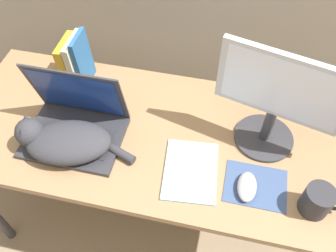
# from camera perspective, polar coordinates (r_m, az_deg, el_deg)

# --- Properties ---
(desk) EXTENTS (1.44, 0.65, 0.72)m
(desk) POSITION_cam_1_polar(r_m,az_deg,el_deg) (1.40, -3.72, -2.71)
(desk) COLOR #93704C
(desk) RESTS_ON ground_plane
(laptop) EXTENTS (0.35, 0.26, 0.27)m
(laptop) POSITION_cam_1_polar(r_m,az_deg,el_deg) (1.34, -14.63, 0.34)
(laptop) COLOR #2D2D33
(laptop) RESTS_ON desk
(cat) EXTENTS (0.43, 0.25, 0.13)m
(cat) POSITION_cam_1_polar(r_m,az_deg,el_deg) (1.30, -16.46, -2.29)
(cat) COLOR #333338
(cat) RESTS_ON desk
(external_monitor) EXTENTS (0.41, 0.22, 0.40)m
(external_monitor) POSITION_cam_1_polar(r_m,az_deg,el_deg) (1.21, 17.11, 4.10)
(external_monitor) COLOR #333338
(external_monitor) RESTS_ON desk
(mousepad) EXTENTS (0.21, 0.16, 0.00)m
(mousepad) POSITION_cam_1_polar(r_m,az_deg,el_deg) (1.25, 13.86, -9.26)
(mousepad) COLOR #384C75
(mousepad) RESTS_ON desk
(computer_mouse) EXTENTS (0.06, 0.11, 0.03)m
(computer_mouse) POSITION_cam_1_polar(r_m,az_deg,el_deg) (1.22, 12.55, -9.46)
(computer_mouse) COLOR #99999E
(computer_mouse) RESTS_ON mousepad
(book_row) EXTENTS (0.10, 0.15, 0.23)m
(book_row) POSITION_cam_1_polar(r_m,az_deg,el_deg) (1.51, -14.61, 10.12)
(book_row) COLOR gold
(book_row) RESTS_ON desk
(notepad) EXTENTS (0.21, 0.26, 0.01)m
(notepad) POSITION_cam_1_polar(r_m,az_deg,el_deg) (1.24, 3.63, -7.17)
(notepad) COLOR #99C6E0
(notepad) RESTS_ON desk
(mug) EXTENTS (0.14, 0.09, 0.10)m
(mug) POSITION_cam_1_polar(r_m,az_deg,el_deg) (1.22, 22.91, -11.02)
(mug) COLOR #28282D
(mug) RESTS_ON desk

